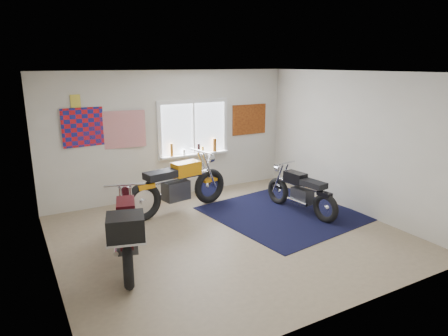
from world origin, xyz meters
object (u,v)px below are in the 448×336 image
navy_rug (283,213)px  yellow_triumph (178,187)px  black_chrome_bike (301,193)px  maroon_tourer (127,232)px

navy_rug → yellow_triumph: (-1.73, 1.11, 0.50)m
navy_rug → yellow_triumph: bearing=147.2°
black_chrome_bike → maroon_tourer: maroon_tourer is taller
yellow_triumph → black_chrome_bike: (2.05, -1.23, -0.10)m
navy_rug → black_chrome_bike: 0.53m
maroon_tourer → navy_rug: bearing=-63.7°
yellow_triumph → navy_rug: bearing=-43.6°
yellow_triumph → maroon_tourer: 2.29m
navy_rug → maroon_tourer: bearing=-169.0°
black_chrome_bike → maroon_tourer: 3.58m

